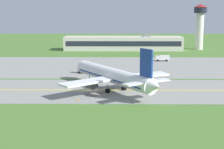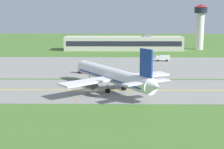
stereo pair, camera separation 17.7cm
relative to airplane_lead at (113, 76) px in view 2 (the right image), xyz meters
The scene contains 10 objects.
ground_plane 7.40m from the airplane_lead, behind, with size 500.00×500.00×0.00m, color #47702D.
taxiway_strip 7.37m from the airplane_lead, behind, with size 240.00×28.00×0.10m, color gray.
apron_pad 42.58m from the airplane_lead, 84.77° to the left, with size 140.00×52.00×0.10m, color gray.
taxiway_centreline 7.34m from the airplane_lead, behind, with size 220.00×0.60×0.01m, color yellow.
airplane_lead is the anchor object (origin of this frame).
service_truck_baggage 28.00m from the airplane_lead, 112.10° to the left, with size 6.71×4.17×2.59m.
service_truck_fuel 59.69m from the airplane_lead, 69.25° to the left, with size 6.06×2.49×2.60m.
terminal_building 100.18m from the airplane_lead, 87.14° to the left, with size 65.81×13.18×8.83m.
control_tower 115.19m from the airplane_lead, 64.93° to the left, with size 7.60×7.60×25.64m.
traffic_cone_near_edge 14.50m from the airplane_lead, 124.89° to the right, with size 0.44×0.44×0.60m, color orange.
Camera 2 is at (7.07, -88.42, 20.82)m, focal length 53.51 mm.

